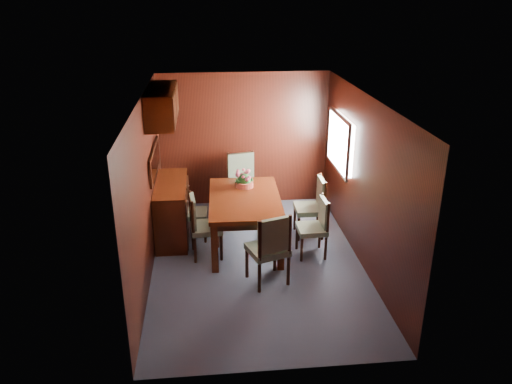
{
  "coord_description": "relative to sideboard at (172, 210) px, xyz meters",
  "views": [
    {
      "loc": [
        -0.66,
        -6.34,
        3.69
      ],
      "look_at": [
        0.0,
        0.13,
        1.05
      ],
      "focal_mm": 35.0,
      "sensor_mm": 36.0,
      "label": 1
    }
  ],
  "objects": [
    {
      "name": "chair_left_near",
      "position": [
        0.46,
        -0.72,
        0.09
      ],
      "size": [
        0.48,
        0.5,
        0.97
      ],
      "rotation": [
        0.0,
        0.0,
        -1.48
      ],
      "color": "black",
      "rests_on": "ground"
    },
    {
      "name": "ground",
      "position": [
        1.25,
        -1.0,
        -0.45
      ],
      "size": [
        4.5,
        4.5,
        0.0
      ],
      "primitive_type": "plane",
      "color": "#393E4E",
      "rests_on": "ground"
    },
    {
      "name": "sideboard",
      "position": [
        0.0,
        0.0,
        0.0
      ],
      "size": [
        0.48,
        1.4,
        0.9
      ],
      "primitive_type": "cube",
      "color": "black",
      "rests_on": "ground"
    },
    {
      "name": "flower_centerpiece",
      "position": [
        1.15,
        -0.01,
        0.49
      ],
      "size": [
        0.3,
        0.3,
        0.3
      ],
      "color": "#AD4535",
      "rests_on": "dining_table"
    },
    {
      "name": "chair_head",
      "position": [
        1.36,
        -1.6,
        0.13
      ],
      "size": [
        0.62,
        0.6,
        1.04
      ],
      "rotation": [
        0.0,
        0.0,
        0.33
      ],
      "color": "black",
      "rests_on": "ground"
    },
    {
      "name": "dining_table",
      "position": [
        1.12,
        -0.43,
        0.23
      ],
      "size": [
        1.11,
        1.73,
        0.8
      ],
      "rotation": [
        0.0,
        0.0,
        -0.03
      ],
      "color": "black",
      "rests_on": "ground"
    },
    {
      "name": "chair_left_far",
      "position": [
        0.27,
        -0.11,
        0.05
      ],
      "size": [
        0.43,
        0.44,
        0.89
      ],
      "rotation": [
        0.0,
        0.0,
        -1.62
      ],
      "color": "black",
      "rests_on": "ground"
    },
    {
      "name": "chair_right_near",
      "position": [
        2.15,
        -0.85,
        0.05
      ],
      "size": [
        0.42,
        0.44,
        0.91
      ],
      "rotation": [
        0.0,
        0.0,
        1.58
      ],
      "color": "black",
      "rests_on": "ground"
    },
    {
      "name": "chair_foot",
      "position": [
        1.19,
        0.79,
        0.15
      ],
      "size": [
        0.61,
        0.6,
        1.09
      ],
      "rotation": [
        0.0,
        0.0,
        3.37
      ],
      "color": "black",
      "rests_on": "ground"
    },
    {
      "name": "chair_right_far",
      "position": [
        2.24,
        -0.2,
        0.09
      ],
      "size": [
        0.45,
        0.47,
        0.98
      ],
      "rotation": [
        0.0,
        0.0,
        1.55
      ],
      "color": "black",
      "rests_on": "ground"
    },
    {
      "name": "room_shell",
      "position": [
        1.15,
        -0.67,
        1.18
      ],
      "size": [
        3.06,
        4.52,
        2.41
      ],
      "color": "black",
      "rests_on": "ground"
    }
  ]
}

